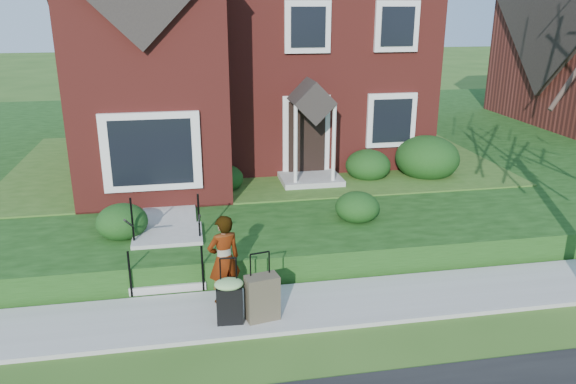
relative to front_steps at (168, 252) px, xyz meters
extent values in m
plane|color=#2D5119|center=(2.50, -1.84, -0.47)|extent=(120.00, 120.00, 0.00)
cube|color=#9E9B93|center=(2.50, -1.84, -0.43)|extent=(60.00, 1.60, 0.08)
cube|color=#14360E|center=(6.50, 9.06, -0.17)|extent=(44.00, 20.00, 0.60)
cube|color=#9E9B93|center=(0.00, 3.16, 0.16)|extent=(1.20, 6.00, 0.06)
cube|color=maroon|center=(2.50, 8.16, 2.83)|extent=(10.00, 8.00, 5.40)
cube|color=maroon|center=(-0.30, 3.36, 2.83)|extent=(3.60, 2.40, 5.40)
cube|color=silver|center=(-0.30, 2.21, 1.53)|extent=(2.20, 0.30, 1.80)
cube|color=black|center=(3.70, 4.10, 1.18)|extent=(1.00, 0.12, 2.10)
cube|color=black|center=(6.10, 4.11, 1.63)|extent=(1.40, 0.10, 1.50)
cube|color=#9E9B93|center=(0.00, -0.84, -0.32)|extent=(1.40, 0.30, 0.15)
cube|color=#9E9B93|center=(0.00, -0.54, -0.17)|extent=(1.40, 0.30, 0.15)
cube|color=#9E9B93|center=(0.00, -0.24, -0.02)|extent=(1.40, 0.30, 0.15)
cube|color=#9E9B93|center=(0.00, 0.06, 0.13)|extent=(1.40, 0.30, 0.15)
cube|color=#9E9B93|center=(0.00, 0.61, 0.13)|extent=(1.40, 0.80, 0.15)
cylinder|color=black|center=(-0.65, -0.99, 0.06)|extent=(0.04, 0.04, 0.90)
cylinder|color=black|center=(-0.65, 0.21, 0.66)|extent=(0.04, 0.04, 0.90)
cylinder|color=black|center=(0.65, -0.99, 0.06)|extent=(0.04, 0.04, 0.90)
cylinder|color=black|center=(0.65, 0.21, 0.66)|extent=(0.04, 0.04, 0.90)
ellipsoid|color=#11340F|center=(-1.51, 3.29, 0.67)|extent=(1.57, 1.57, 1.10)
ellipsoid|color=#11340F|center=(1.37, 3.43, 0.48)|extent=(1.03, 1.03, 0.72)
ellipsoid|color=#11340F|center=(5.37, 3.75, 0.56)|extent=(1.24, 1.24, 0.87)
ellipsoid|color=#11340F|center=(7.05, 3.68, 0.75)|extent=(1.77, 1.77, 1.24)
ellipsoid|color=#11340F|center=(-0.91, 0.74, 0.50)|extent=(1.06, 1.06, 0.74)
ellipsoid|color=#11340F|center=(4.14, 0.75, 0.47)|extent=(0.99, 0.99, 0.69)
imported|color=#999999|center=(1.02, -1.48, 0.43)|extent=(0.70, 0.57, 1.65)
cube|color=black|center=(1.05, -2.19, -0.07)|extent=(0.45, 0.26, 0.65)
cylinder|color=black|center=(1.05, -2.19, 0.75)|extent=(0.26, 0.04, 0.03)
cylinder|color=black|center=(0.92, -2.19, 0.50)|extent=(0.02, 0.02, 0.49)
cylinder|color=black|center=(1.18, -2.19, 0.50)|extent=(0.02, 0.02, 0.49)
cylinder|color=black|center=(0.89, -2.19, -0.36)|extent=(0.04, 0.06, 0.06)
cylinder|color=black|center=(1.20, -2.19, -0.36)|extent=(0.04, 0.06, 0.06)
ellipsoid|color=#7BAA61|center=(1.05, -2.19, 0.34)|extent=(0.50, 0.42, 0.15)
cube|color=#4B4432|center=(1.60, -2.17, 0.00)|extent=(0.60, 0.41, 0.79)
cylinder|color=black|center=(1.60, -2.17, 0.78)|extent=(0.33, 0.09, 0.03)
cylinder|color=black|center=(1.43, -2.17, 0.59)|extent=(0.02, 0.02, 0.39)
cylinder|color=black|center=(1.76, -2.17, 0.59)|extent=(0.02, 0.02, 0.39)
cylinder|color=black|center=(1.41, -2.17, -0.36)|extent=(0.05, 0.07, 0.06)
cylinder|color=black|center=(1.79, -2.17, -0.36)|extent=(0.05, 0.07, 0.06)
camera|label=1|loc=(0.52, -10.48, 4.68)|focal=35.00mm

